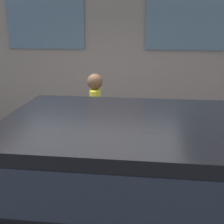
{
  "coord_description": "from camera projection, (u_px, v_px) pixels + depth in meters",
  "views": [
    {
      "loc": [
        -3.83,
        -0.81,
        2.39
      ],
      "look_at": [
        0.62,
        -0.22,
        1.11
      ],
      "focal_mm": 50.0,
      "sensor_mm": 36.0,
      "label": 1
    }
  ],
  "objects": [
    {
      "name": "sidewalk",
      "position": [
        105.0,
        154.0,
        5.7
      ],
      "size": [
        2.76,
        60.0,
        0.17
      ],
      "color": "gray",
      "rests_on": "ground_plane"
    },
    {
      "name": "fire_hydrant",
      "position": [
        129.0,
        149.0,
        4.64
      ],
      "size": [
        0.37,
        0.47,
        0.81
      ],
      "color": "gray",
      "rests_on": "sidewalk"
    },
    {
      "name": "parked_truck_black_near",
      "position": [
        167.0,
        190.0,
        2.83
      ],
      "size": [
        1.88,
        4.96,
        1.59
      ],
      "color": "black",
      "rests_on": "ground_plane"
    },
    {
      "name": "ground_plane",
      "position": [
        91.0,
        199.0,
        4.41
      ],
      "size": [
        80.0,
        80.0,
        0.0
      ],
      "primitive_type": "plane",
      "color": "#38383A"
    },
    {
      "name": "person",
      "position": [
        95.0,
        112.0,
        4.84
      ],
      "size": [
        0.36,
        0.24,
        1.49
      ],
      "rotation": [
        0.0,
        0.0,
        -0.68
      ],
      "color": "navy",
      "rests_on": "sidewalk"
    }
  ]
}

